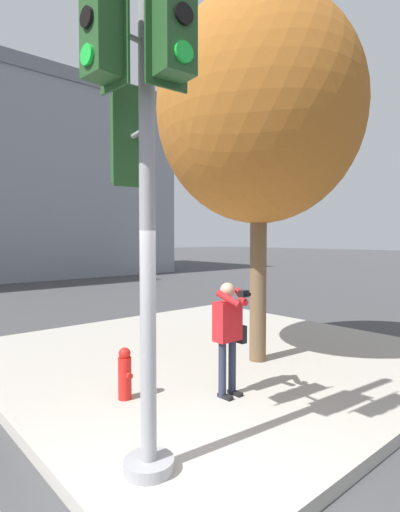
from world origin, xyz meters
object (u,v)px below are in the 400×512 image
object	(u,v)px
person_photographer	(229,328)
street_tree	(259,111)
fire_hydrant	(125,374)
traffic_signal_pole	(140,139)

from	to	relation	value
person_photographer	street_tree	distance (m)	4.00
street_tree	fire_hydrant	distance (m)	5.03
fire_hydrant	traffic_signal_pole	bearing A→B (deg)	-115.61
person_photographer	street_tree	bearing A→B (deg)	27.18
person_photographer	street_tree	size ratio (longest dim) A/B	0.25
street_tree	fire_hydrant	bearing A→B (deg)	178.82
traffic_signal_pole	person_photographer	distance (m)	3.09
person_photographer	fire_hydrant	size ratio (longest dim) A/B	2.23
traffic_signal_pole	person_photographer	world-z (taller)	traffic_signal_pole
fire_hydrant	person_photographer	bearing A→B (deg)	-36.08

